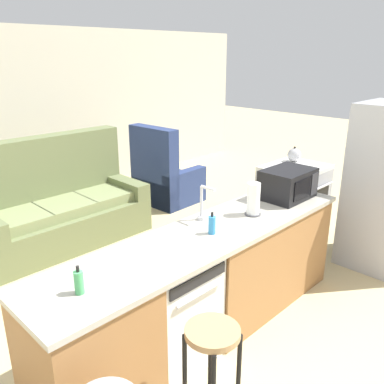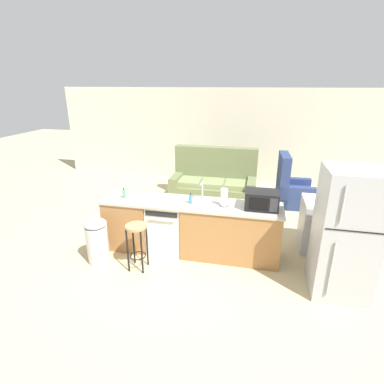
{
  "view_description": "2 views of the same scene",
  "coord_description": "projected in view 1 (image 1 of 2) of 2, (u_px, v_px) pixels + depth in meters",
  "views": [
    {
      "loc": [
        -1.96,
        -1.92,
        2.21
      ],
      "look_at": [
        0.59,
        0.6,
        0.98
      ],
      "focal_mm": 38.0,
      "sensor_mm": 36.0,
      "label": 1
    },
    {
      "loc": [
        1.15,
        -4.37,
        2.72
      ],
      "look_at": [
        0.15,
        0.14,
        1.03
      ],
      "focal_mm": 28.0,
      "sensor_mm": 36.0,
      "label": 2
    }
  ],
  "objects": [
    {
      "name": "soap_bottle",
      "position": [
        212.0,
        225.0,
        3.08
      ],
      "size": [
        0.06,
        0.06,
        0.18
      ],
      "color": "#338CCC",
      "rests_on": "kitchen_counter"
    },
    {
      "name": "kitchen_counter",
      "position": [
        214.0,
        283.0,
        3.34
      ],
      "size": [
        2.94,
        0.66,
        0.9
      ],
      "color": "#9E6B3D",
      "rests_on": "ground_plane"
    },
    {
      "name": "ground_plane",
      "position": [
        193.0,
        339.0,
        3.31
      ],
      "size": [
        24.0,
        24.0,
        0.0
      ],
      "primitive_type": "plane",
      "color": "tan"
    },
    {
      "name": "dish_soap_bottle",
      "position": [
        79.0,
        282.0,
        2.31
      ],
      "size": [
        0.06,
        0.06,
        0.18
      ],
      "color": "#4CB266",
      "rests_on": "kitchen_counter"
    },
    {
      "name": "kettle",
      "position": [
        294.0,
        155.0,
        5.14
      ],
      "size": [
        0.21,
        0.17,
        0.19
      ],
      "color": "#B2B2B7",
      "rests_on": "stove_range"
    },
    {
      "name": "paper_towel_roll",
      "position": [
        253.0,
        199.0,
        3.43
      ],
      "size": [
        0.14,
        0.14,
        0.28
      ],
      "color": "#4C4C51",
      "rests_on": "kitchen_counter"
    },
    {
      "name": "sink_faucet",
      "position": [
        203.0,
        205.0,
        3.32
      ],
      "size": [
        0.07,
        0.18,
        0.3
      ],
      "color": "silver",
      "rests_on": "kitchen_counter"
    },
    {
      "name": "microwave",
      "position": [
        288.0,
        184.0,
        3.83
      ],
      "size": [
        0.5,
        0.37,
        0.28
      ],
      "color": "black",
      "rests_on": "kitchen_counter"
    },
    {
      "name": "bar_stool",
      "position": [
        212.0,
        359.0,
        2.35
      ],
      "size": [
        0.32,
        0.32,
        0.74
      ],
      "color": "tan",
      "rests_on": "ground_plane"
    },
    {
      "name": "stove_range",
      "position": [
        293.0,
        200.0,
        5.11
      ],
      "size": [
        0.76,
        0.68,
        0.9
      ],
      "color": "#A8AAB2",
      "rests_on": "ground_plane"
    },
    {
      "name": "couch",
      "position": [
        58.0,
        210.0,
        4.96
      ],
      "size": [
        2.0,
        0.91,
        1.27
      ],
      "color": "#667047",
      "rests_on": "ground_plane"
    },
    {
      "name": "dishwasher",
      "position": [
        170.0,
        308.0,
        3.01
      ],
      "size": [
        0.58,
        0.61,
        0.84
      ],
      "color": "white",
      "rests_on": "ground_plane"
    },
    {
      "name": "armchair",
      "position": [
        164.0,
        181.0,
        6.24
      ],
      "size": [
        0.83,
        0.88,
        1.2
      ],
      "color": "navy",
      "rests_on": "ground_plane"
    },
    {
      "name": "wall_back",
      "position": [
        1.0,
        119.0,
        5.88
      ],
      "size": [
        10.0,
        0.06,
        2.6
      ],
      "color": "beige",
      "rests_on": "ground_plane"
    }
  ]
}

